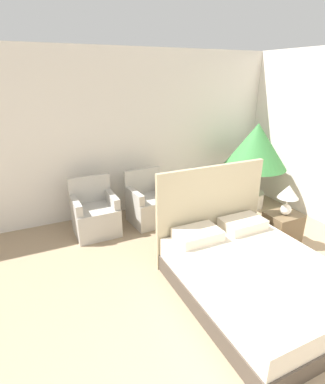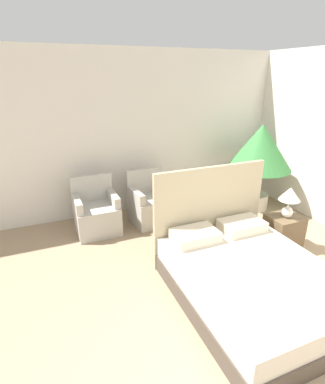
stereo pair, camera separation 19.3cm
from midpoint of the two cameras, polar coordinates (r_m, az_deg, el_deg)
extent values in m
cube|color=silver|center=(5.54, -7.06, 10.78)|extent=(10.00, 0.06, 2.90)
cube|color=#4C4238|center=(3.82, 16.05, -17.63)|extent=(1.61, 2.00, 0.22)
cube|color=beige|center=(3.68, 16.45, -14.72)|extent=(1.58, 1.96, 0.26)
cube|color=tan|center=(4.20, 7.81, -3.93)|extent=(1.64, 0.06, 1.35)
cube|color=beige|center=(3.89, 5.28, -8.16)|extent=(0.58, 0.39, 0.14)
cube|color=beige|center=(4.27, 13.78, -5.90)|extent=(0.58, 0.39, 0.14)
cube|color=#B7B2A8|center=(5.07, -13.60, -5.30)|extent=(0.69, 0.63, 0.47)
cube|color=#B7B2A8|center=(5.14, -14.76, 0.57)|extent=(0.69, 0.07, 0.45)
cube|color=#B7B2A8|center=(4.89, -17.26, -2.51)|extent=(0.11, 0.56, 0.18)
cube|color=#B7B2A8|center=(4.99, -10.67, -1.38)|extent=(0.11, 0.56, 0.18)
cube|color=#B7B2A8|center=(5.31, -3.39, -3.42)|extent=(0.74, 0.69, 0.47)
cube|color=#B7B2A8|center=(5.37, -4.89, 2.11)|extent=(0.69, 0.13, 0.45)
cube|color=#B7B2A8|center=(5.06, -6.40, -0.80)|extent=(0.15, 0.57, 0.18)
cube|color=#B7B2A8|center=(5.31, -0.66, 0.42)|extent=(0.15, 0.57, 0.18)
cylinder|color=beige|center=(6.19, 15.49, -1.29)|extent=(0.50, 0.50, 0.30)
cylinder|color=brown|center=(6.05, 15.87, 2.25)|extent=(0.06, 0.06, 0.51)
cone|color=#387F3D|center=(5.87, 16.53, 8.45)|extent=(1.18, 1.18, 0.83)
cube|color=brown|center=(4.88, 20.67, -6.78)|extent=(0.48, 0.41, 0.54)
sphere|color=white|center=(4.72, 21.33, -3.14)|extent=(0.16, 0.16, 0.16)
cylinder|color=white|center=(4.67, 21.55, -1.64)|extent=(0.02, 0.02, 0.11)
cone|color=silver|center=(4.61, 21.80, 0.05)|extent=(0.30, 0.30, 0.19)
camera|label=1|loc=(0.10, -91.23, -0.48)|focal=28.00mm
camera|label=2|loc=(0.10, 88.77, 0.48)|focal=28.00mm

